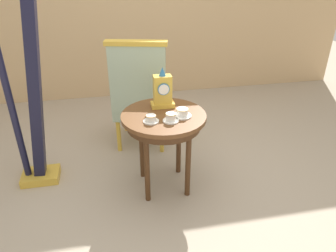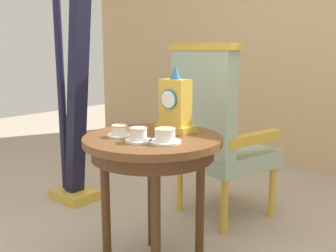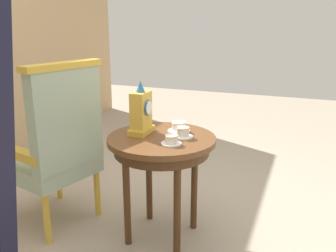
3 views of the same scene
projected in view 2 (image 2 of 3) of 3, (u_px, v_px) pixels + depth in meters
wall_back at (334, 15)px, 3.32m from camera, size 6.00×0.10×2.80m
side_table at (153, 153)px, 1.87m from camera, size 0.67×0.67×0.69m
teacup_left at (119, 131)px, 1.84m from camera, size 0.12×0.12×0.06m
teacup_right at (139, 135)px, 1.73m from camera, size 0.12×0.12×0.07m
teacup_center at (165, 136)px, 1.72m from camera, size 0.14×0.14×0.07m
mantel_clock at (175, 105)px, 1.93m from camera, size 0.19×0.11×0.34m
armchair at (215, 131)px, 2.47m from camera, size 0.65×0.64×1.14m
harp at (73, 100)px, 2.73m from camera, size 0.40×0.24×1.86m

